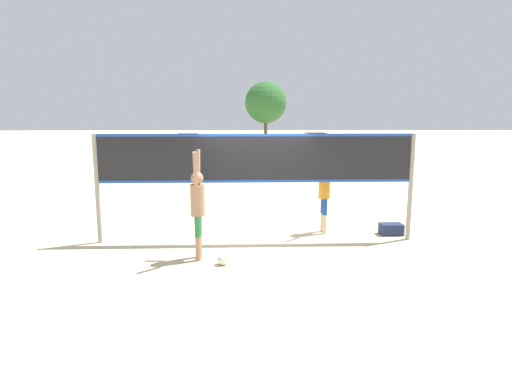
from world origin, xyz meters
TOP-DOWN VIEW (x-y plane):
  - ground_plane at (0.00, 0.00)m, footprint 200.00×200.00m
  - volleyball_net at (0.00, 0.00)m, footprint 7.20×0.10m
  - player_spiker at (-1.19, -1.17)m, footprint 0.28×0.71m
  - player_blocker at (1.69, 0.63)m, footprint 0.28×0.70m
  - volleyball at (-0.70, -1.52)m, footprint 0.22×0.22m
  - gear_bag at (3.31, 0.40)m, footprint 0.53×0.32m
  - parked_car_near at (7.28, 31.58)m, footprint 4.22×2.17m
  - parked_car_mid at (-5.42, 30.55)m, footprint 4.70×2.31m
  - tree_left_cluster at (2.43, 37.83)m, footprint 4.77×4.77m

SIDE VIEW (x-z plane):
  - ground_plane at x=0.00m, z-range 0.00..0.00m
  - volleyball at x=-0.70m, z-range 0.00..0.22m
  - gear_bag at x=3.31m, z-range 0.00..0.27m
  - parked_car_mid at x=-5.42m, z-range -0.08..1.39m
  - parked_car_near at x=7.28m, z-range -0.08..1.42m
  - player_blocker at x=1.69m, z-range 0.06..2.18m
  - player_spiker at x=-1.19m, z-range 0.06..2.24m
  - volleyball_net at x=0.00m, z-range 0.54..3.00m
  - tree_left_cluster at x=2.43m, z-range 1.17..8.32m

